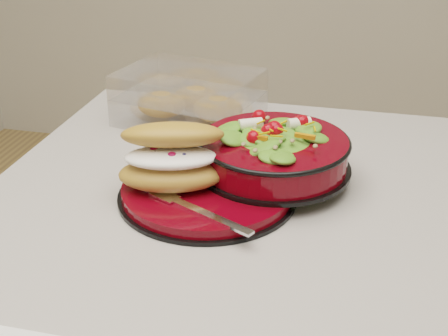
% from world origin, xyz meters
% --- Properties ---
extents(dinner_plate, '(0.26, 0.26, 0.02)m').
position_xyz_m(dinner_plate, '(-0.29, -0.03, 0.91)').
color(dinner_plate, black).
rests_on(dinner_plate, island_counter).
extents(salad_bowl, '(0.23, 0.23, 0.10)m').
position_xyz_m(salad_bowl, '(-0.21, 0.04, 0.96)').
color(salad_bowl, black).
rests_on(salad_bowl, dinner_plate).
extents(croissant, '(0.17, 0.13, 0.09)m').
position_xyz_m(croissant, '(-0.34, -0.04, 0.96)').
color(croissant, '#BC7A39').
rests_on(croissant, dinner_plate).
extents(fork, '(0.16, 0.09, 0.00)m').
position_xyz_m(fork, '(-0.28, -0.10, 0.92)').
color(fork, silver).
rests_on(fork, dinner_plate).
extents(pastry_box, '(0.27, 0.22, 0.09)m').
position_xyz_m(pastry_box, '(-0.40, 0.24, 0.94)').
color(pastry_box, white).
rests_on(pastry_box, island_counter).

